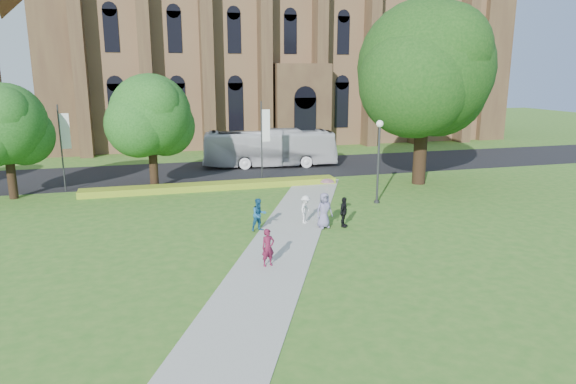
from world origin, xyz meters
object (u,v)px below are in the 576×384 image
object	(u,v)px
large_tree	(425,68)
pedestrian_0	(268,248)
streetlamp	(379,152)
tour_coach	(270,148)

from	to	relation	value
large_tree	pedestrian_0	distance (m)	21.20
streetlamp	tour_coach	bearing A→B (deg)	103.76
large_tree	tour_coach	world-z (taller)	large_tree
streetlamp	tour_coach	xyz separation A→B (m)	(-3.52, 14.37, -1.66)
large_tree	pedestrian_0	world-z (taller)	large_tree
streetlamp	large_tree	xyz separation A→B (m)	(5.50, 4.50, 5.07)
tour_coach	pedestrian_0	size ratio (longest dim) A/B	7.16
streetlamp	large_tree	world-z (taller)	large_tree
pedestrian_0	tour_coach	bearing A→B (deg)	63.62
streetlamp	large_tree	bearing A→B (deg)	39.29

